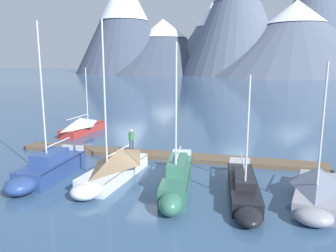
% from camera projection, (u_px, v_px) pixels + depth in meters
% --- Properties ---
extents(ground_plane, '(700.00, 700.00, 0.00)m').
position_uv_depth(ground_plane, '(150.00, 175.00, 20.41)').
color(ground_plane, '#38567A').
extents(mountain_west_summit, '(64.38, 64.38, 63.92)m').
position_uv_depth(mountain_west_summit, '(124.00, 21.00, 213.22)').
color(mountain_west_summit, '#424C60').
rests_on(mountain_west_summit, ground).
extents(mountain_central_massif, '(87.84, 87.84, 35.23)m').
position_uv_depth(mountain_central_massif, '(163.00, 46.00, 218.23)').
color(mountain_central_massif, '#424C60').
rests_on(mountain_central_massif, ground).
extents(mountain_shoulder_ridge, '(60.11, 60.11, 46.15)m').
position_uv_depth(mountain_shoulder_ridge, '(214.00, 36.00, 207.57)').
color(mountain_shoulder_ridge, slate).
rests_on(mountain_shoulder_ridge, ground).
extents(mountain_east_summit, '(59.45, 59.45, 68.65)m').
position_uv_depth(mountain_east_summit, '(237.00, 9.00, 179.24)').
color(mountain_east_summit, slate).
rests_on(mountain_east_summit, ground).
extents(mountain_rear_spur, '(95.64, 95.64, 39.25)m').
position_uv_depth(mountain_rear_spur, '(295.00, 37.00, 173.49)').
color(mountain_rear_spur, slate).
rests_on(mountain_rear_spur, ground).
extents(mountain_north_horn, '(74.95, 74.95, 69.48)m').
position_uv_depth(mountain_north_horn, '(315.00, 16.00, 201.41)').
color(mountain_north_horn, '#4C566B').
rests_on(mountain_north_horn, ground).
extents(dock, '(22.92, 3.41, 0.30)m').
position_uv_depth(dock, '(163.00, 156.00, 24.23)').
color(dock, brown).
rests_on(dock, ground).
extents(sailboat_nearest_berth, '(2.39, 7.28, 6.44)m').
position_uv_depth(sailboat_nearest_berth, '(83.00, 125.00, 32.69)').
color(sailboat_nearest_berth, '#B2332D').
rests_on(sailboat_nearest_berth, ground).
extents(sailboat_second_berth, '(2.06, 6.56, 9.21)m').
position_uv_depth(sailboat_second_berth, '(47.00, 169.00, 19.60)').
color(sailboat_second_berth, navy).
rests_on(sailboat_second_berth, ground).
extents(sailboat_mid_dock_port, '(2.73, 7.20, 9.18)m').
position_uv_depth(sailboat_mid_dock_port, '(114.00, 166.00, 19.65)').
color(sailboat_mid_dock_port, silver).
rests_on(sailboat_mid_dock_port, ground).
extents(sailboat_mid_dock_starboard, '(1.77, 7.26, 7.92)m').
position_uv_depth(sailboat_mid_dock_starboard, '(177.00, 179.00, 17.77)').
color(sailboat_mid_dock_starboard, '#336B56').
rests_on(sailboat_mid_dock_starboard, ground).
extents(sailboat_far_berth, '(1.70, 7.58, 6.35)m').
position_uv_depth(sailboat_far_berth, '(244.00, 189.00, 17.03)').
color(sailboat_far_berth, black).
rests_on(sailboat_far_berth, ground).
extents(sailboat_outer_slip, '(3.37, 6.35, 6.97)m').
position_uv_depth(sailboat_outer_slip, '(317.00, 188.00, 16.41)').
color(sailboat_outer_slip, '#93939E').
rests_on(sailboat_outer_slip, ground).
extents(person_on_dock, '(0.38, 0.53, 1.69)m').
position_uv_depth(person_on_dock, '(131.00, 139.00, 24.74)').
color(person_on_dock, '#384256').
rests_on(person_on_dock, dock).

